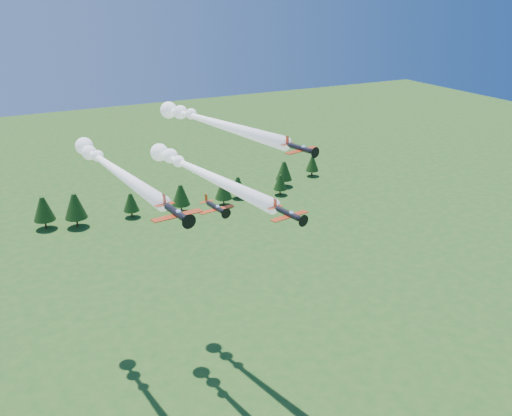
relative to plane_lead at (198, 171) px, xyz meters
name	(u,v)px	position (x,y,z in m)	size (l,w,h in m)	color
ground	(245,415)	(0.74, -17.46, -43.93)	(600.00, 600.00, 0.00)	#22551A
plane_lead	(198,171)	(0.00, 0.00, 0.00)	(12.07, 46.50, 3.70)	black
plane_left	(111,167)	(-14.20, 8.59, 0.44)	(10.96, 49.91, 3.70)	black
plane_right	(209,121)	(6.49, 9.57, 6.79)	(14.44, 45.83, 3.70)	black
plane_slot	(216,207)	(-0.97, -10.17, -3.58)	(6.73, 7.31, 2.35)	black
treeline	(96,201)	(-2.05, 92.60, -37.33)	(178.76, 21.60, 11.80)	#382314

